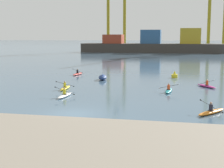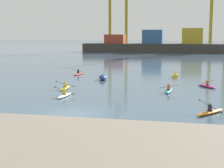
{
  "view_description": "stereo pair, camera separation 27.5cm",
  "coord_description": "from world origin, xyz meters",
  "px_view_note": "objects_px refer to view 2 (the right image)",
  "views": [
    {
      "loc": [
        8.08,
        -24.16,
        6.07
      ],
      "look_at": [
        0.49,
        12.57,
        0.6
      ],
      "focal_mm": 53.27,
      "sensor_mm": 36.0,
      "label": 1
    },
    {
      "loc": [
        8.35,
        -24.11,
        6.07
      ],
      "look_at": [
        0.49,
        12.57,
        0.6
      ],
      "focal_mm": 53.27,
      "sensor_mm": 36.0,
      "label": 2
    }
  ],
  "objects_px": {
    "kayak_orange": "(210,112)",
    "kayak_red": "(78,74)",
    "capsized_dinghy": "(103,77)",
    "kayak_magenta": "(207,86)",
    "container_barge": "(154,45)",
    "kayak_white": "(65,95)",
    "kayak_yellow": "(65,88)",
    "gantry_crane_west": "(118,8)",
    "kayak_teal": "(169,90)",
    "gantry_crane_west_mid": "(220,2)",
    "channel_buoy": "(175,75)"
  },
  "relations": [
    {
      "from": "container_barge",
      "to": "kayak_teal",
      "type": "distance_m",
      "value": 85.82
    },
    {
      "from": "container_barge",
      "to": "gantry_crane_west_mid",
      "type": "xyz_separation_m",
      "value": [
        23.17,
        11.89,
        15.91
      ]
    },
    {
      "from": "kayak_magenta",
      "to": "kayak_red",
      "type": "bearing_deg",
      "value": 154.39
    },
    {
      "from": "gantry_crane_west",
      "to": "gantry_crane_west_mid",
      "type": "xyz_separation_m",
      "value": [
        39.04,
        -0.28,
        1.56
      ]
    },
    {
      "from": "kayak_orange",
      "to": "kayak_yellow",
      "type": "relative_size",
      "value": 0.89
    },
    {
      "from": "container_barge",
      "to": "channel_buoy",
      "type": "bearing_deg",
      "value": -82.7
    },
    {
      "from": "kayak_teal",
      "to": "kayak_magenta",
      "type": "bearing_deg",
      "value": 44.76
    },
    {
      "from": "container_barge",
      "to": "kayak_yellow",
      "type": "bearing_deg",
      "value": -91.85
    },
    {
      "from": "kayak_orange",
      "to": "kayak_white",
      "type": "distance_m",
      "value": 14.54
    },
    {
      "from": "gantry_crane_west_mid",
      "to": "kayak_teal",
      "type": "relative_size",
      "value": 10.51
    },
    {
      "from": "channel_buoy",
      "to": "kayak_magenta",
      "type": "distance_m",
      "value": 9.36
    },
    {
      "from": "kayak_white",
      "to": "kayak_yellow",
      "type": "distance_m",
      "value": 4.72
    },
    {
      "from": "container_barge",
      "to": "kayak_orange",
      "type": "bearing_deg",
      "value": -82.47
    },
    {
      "from": "gantry_crane_west",
      "to": "kayak_teal",
      "type": "bearing_deg",
      "value": -75.74
    },
    {
      "from": "container_barge",
      "to": "kayak_red",
      "type": "height_order",
      "value": "container_barge"
    },
    {
      "from": "capsized_dinghy",
      "to": "kayak_teal",
      "type": "bearing_deg",
      "value": -41.34
    },
    {
      "from": "gantry_crane_west_mid",
      "to": "channel_buoy",
      "type": "bearing_deg",
      "value": -99.33
    },
    {
      "from": "kayak_magenta",
      "to": "kayak_teal",
      "type": "distance_m",
      "value": 6.04
    },
    {
      "from": "kayak_yellow",
      "to": "gantry_crane_west_mid",
      "type": "bearing_deg",
      "value": 75.15
    },
    {
      "from": "gantry_crane_west",
      "to": "gantry_crane_west_mid",
      "type": "height_order",
      "value": "gantry_crane_west_mid"
    },
    {
      "from": "gantry_crane_west",
      "to": "gantry_crane_west_mid",
      "type": "bearing_deg",
      "value": -0.41
    },
    {
      "from": "gantry_crane_west_mid",
      "to": "kayak_orange",
      "type": "bearing_deg",
      "value": -95.67
    },
    {
      "from": "capsized_dinghy",
      "to": "kayak_magenta",
      "type": "bearing_deg",
      "value": -16.21
    },
    {
      "from": "gantry_crane_west",
      "to": "kayak_red",
      "type": "relative_size",
      "value": 10.17
    },
    {
      "from": "gantry_crane_west_mid",
      "to": "kayak_orange",
      "type": "distance_m",
      "value": 109.02
    },
    {
      "from": "gantry_crane_west",
      "to": "kayak_white",
      "type": "height_order",
      "value": "gantry_crane_west"
    },
    {
      "from": "kayak_orange",
      "to": "kayak_red",
      "type": "xyz_separation_m",
      "value": [
        -18.21,
        22.99,
        0.0
      ]
    },
    {
      "from": "gantry_crane_west_mid",
      "to": "capsized_dinghy",
      "type": "bearing_deg",
      "value": -104.86
    },
    {
      "from": "gantry_crane_west_mid",
      "to": "kayak_white",
      "type": "distance_m",
      "value": 106.75
    },
    {
      "from": "gantry_crane_west",
      "to": "kayak_yellow",
      "type": "xyz_separation_m",
      "value": [
        13.1,
        -98.09,
        -16.95
      ]
    },
    {
      "from": "channel_buoy",
      "to": "kayak_white",
      "type": "xyz_separation_m",
      "value": [
        -10.5,
        -17.82,
        -0.19
      ]
    },
    {
      "from": "kayak_red",
      "to": "capsized_dinghy",
      "type": "bearing_deg",
      "value": -44.21
    },
    {
      "from": "kayak_yellow",
      "to": "kayak_teal",
      "type": "relative_size",
      "value": 1.0
    },
    {
      "from": "channel_buoy",
      "to": "kayak_red",
      "type": "xyz_separation_m",
      "value": [
        -14.94,
        0.52,
        -0.19
      ]
    },
    {
      "from": "gantry_crane_west_mid",
      "to": "capsized_dinghy",
      "type": "xyz_separation_m",
      "value": [
        -23.61,
        -88.99,
        -18.33
      ]
    },
    {
      "from": "container_barge",
      "to": "kayak_white",
      "type": "bearing_deg",
      "value": -90.77
    },
    {
      "from": "gantry_crane_west_mid",
      "to": "kayak_teal",
      "type": "xyz_separation_m",
      "value": [
        -14.27,
        -97.21,
        -18.51
      ]
    },
    {
      "from": "gantry_crane_west_mid",
      "to": "kayak_red",
      "type": "relative_size",
      "value": 10.47
    },
    {
      "from": "kayak_magenta",
      "to": "kayak_teal",
      "type": "relative_size",
      "value": 0.92
    },
    {
      "from": "kayak_magenta",
      "to": "kayak_teal",
      "type": "height_order",
      "value": "same"
    },
    {
      "from": "container_barge",
      "to": "kayak_teal",
      "type": "xyz_separation_m",
      "value": [
        8.9,
        -85.32,
        -2.6
      ]
    },
    {
      "from": "gantry_crane_west",
      "to": "kayak_yellow",
      "type": "height_order",
      "value": "gantry_crane_west"
    },
    {
      "from": "container_barge",
      "to": "gantry_crane_west_mid",
      "type": "relative_size",
      "value": 1.4
    },
    {
      "from": "kayak_orange",
      "to": "kayak_red",
      "type": "distance_m",
      "value": 29.33
    },
    {
      "from": "container_barge",
      "to": "kayak_red",
      "type": "distance_m",
      "value": 72.3
    },
    {
      "from": "channel_buoy",
      "to": "capsized_dinghy",
      "type": "bearing_deg",
      "value": -154.96
    },
    {
      "from": "gantry_crane_west",
      "to": "kayak_yellow",
      "type": "distance_m",
      "value": 100.4
    },
    {
      "from": "kayak_red",
      "to": "kayak_teal",
      "type": "height_order",
      "value": "kayak_red"
    },
    {
      "from": "channel_buoy",
      "to": "kayak_orange",
      "type": "relative_size",
      "value": 0.33
    },
    {
      "from": "channel_buoy",
      "to": "kayak_red",
      "type": "relative_size",
      "value": 0.29
    }
  ]
}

